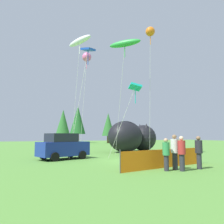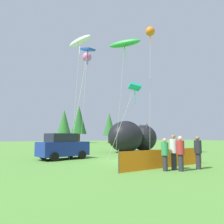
{
  "view_description": "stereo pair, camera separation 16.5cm",
  "coord_description": "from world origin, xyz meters",
  "px_view_note": "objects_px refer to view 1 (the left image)",
  "views": [
    {
      "loc": [
        -7.55,
        -14.32,
        1.85
      ],
      "look_at": [
        0.3,
        4.22,
        4.01
      ],
      "focal_mm": 35.0,
      "sensor_mm": 36.0,
      "label": 1
    },
    {
      "loc": [
        -7.39,
        -14.38,
        1.85
      ],
      "look_at": [
        0.3,
        4.22,
        4.01
      ],
      "focal_mm": 35.0,
      "sensor_mm": 36.0,
      "label": 2
    }
  ],
  "objects_px": {
    "kite_pink_octopus": "(87,57)",
    "parked_car": "(63,146)",
    "kite_teal_diamond": "(135,88)",
    "spectator_in_yellow_shirt": "(166,153)",
    "kite_white_ghost": "(80,41)",
    "kite_green_fish": "(125,44)",
    "spectator_in_grey_shirt": "(182,152)",
    "inflatable_cat": "(132,138)",
    "folding_chair": "(168,153)",
    "kite_blue_box": "(88,52)",
    "spectator_in_blue_shirt": "(175,150)",
    "kite_orange_flower": "(150,32)",
    "spectator_in_white_shirt": "(199,151)"
  },
  "relations": [
    {
      "from": "kite_teal_diamond",
      "to": "kite_pink_octopus",
      "type": "distance_m",
      "value": 8.96
    },
    {
      "from": "kite_green_fish",
      "to": "kite_blue_box",
      "type": "bearing_deg",
      "value": -177.15
    },
    {
      "from": "kite_pink_octopus",
      "to": "kite_green_fish",
      "type": "bearing_deg",
      "value": -67.8
    },
    {
      "from": "spectator_in_yellow_shirt",
      "to": "kite_white_ghost",
      "type": "height_order",
      "value": "kite_white_ghost"
    },
    {
      "from": "folding_chair",
      "to": "spectator_in_white_shirt",
      "type": "relative_size",
      "value": 0.5
    },
    {
      "from": "folding_chair",
      "to": "spectator_in_blue_shirt",
      "type": "relative_size",
      "value": 0.47
    },
    {
      "from": "folding_chair",
      "to": "kite_white_ghost",
      "type": "height_order",
      "value": "kite_white_ghost"
    },
    {
      "from": "inflatable_cat",
      "to": "kite_blue_box",
      "type": "height_order",
      "value": "kite_blue_box"
    },
    {
      "from": "inflatable_cat",
      "to": "spectator_in_blue_shirt",
      "type": "distance_m",
      "value": 12.98
    },
    {
      "from": "kite_teal_diamond",
      "to": "kite_white_ghost",
      "type": "relative_size",
      "value": 0.5
    },
    {
      "from": "spectator_in_blue_shirt",
      "to": "kite_orange_flower",
      "type": "height_order",
      "value": "kite_orange_flower"
    },
    {
      "from": "kite_teal_diamond",
      "to": "kite_blue_box",
      "type": "distance_m",
      "value": 5.04
    },
    {
      "from": "inflatable_cat",
      "to": "spectator_in_grey_shirt",
      "type": "xyz_separation_m",
      "value": [
        -3.9,
        -12.84,
        -0.6
      ]
    },
    {
      "from": "parked_car",
      "to": "folding_chair",
      "type": "distance_m",
      "value": 8.15
    },
    {
      "from": "parked_car",
      "to": "spectator_in_grey_shirt",
      "type": "bearing_deg",
      "value": -79.45
    },
    {
      "from": "spectator_in_grey_shirt",
      "to": "kite_orange_flower",
      "type": "xyz_separation_m",
      "value": [
        3.23,
        7.64,
        10.67
      ]
    },
    {
      "from": "spectator_in_grey_shirt",
      "to": "kite_teal_diamond",
      "type": "bearing_deg",
      "value": 87.43
    },
    {
      "from": "parked_car",
      "to": "kite_teal_diamond",
      "type": "bearing_deg",
      "value": -48.38
    },
    {
      "from": "inflatable_cat",
      "to": "kite_blue_box",
      "type": "relative_size",
      "value": 0.77
    },
    {
      "from": "kite_teal_diamond",
      "to": "kite_white_ghost",
      "type": "height_order",
      "value": "kite_white_ghost"
    },
    {
      "from": "spectator_in_white_shirt",
      "to": "kite_pink_octopus",
      "type": "bearing_deg",
      "value": 102.85
    },
    {
      "from": "spectator_in_blue_shirt",
      "to": "spectator_in_yellow_shirt",
      "type": "bearing_deg",
      "value": -169.04
    },
    {
      "from": "kite_orange_flower",
      "to": "parked_car",
      "type": "bearing_deg",
      "value": 176.47
    },
    {
      "from": "spectator_in_yellow_shirt",
      "to": "kite_orange_flower",
      "type": "bearing_deg",
      "value": 61.51
    },
    {
      "from": "spectator_in_white_shirt",
      "to": "kite_orange_flower",
      "type": "height_order",
      "value": "kite_orange_flower"
    },
    {
      "from": "kite_teal_diamond",
      "to": "parked_car",
      "type": "bearing_deg",
      "value": 151.17
    },
    {
      "from": "kite_green_fish",
      "to": "spectator_in_grey_shirt",
      "type": "bearing_deg",
      "value": -94.07
    },
    {
      "from": "spectator_in_white_shirt",
      "to": "kite_white_ghost",
      "type": "height_order",
      "value": "kite_white_ghost"
    },
    {
      "from": "kite_green_fish",
      "to": "folding_chair",
      "type": "bearing_deg",
      "value": -58.02
    },
    {
      "from": "parked_car",
      "to": "kite_green_fish",
      "type": "xyz_separation_m",
      "value": [
        5.26,
        -0.4,
        9.1
      ]
    },
    {
      "from": "inflatable_cat",
      "to": "folding_chair",
      "type": "bearing_deg",
      "value": -119.49
    },
    {
      "from": "kite_blue_box",
      "to": "spectator_in_grey_shirt",
      "type": "bearing_deg",
      "value": -68.66
    },
    {
      "from": "kite_orange_flower",
      "to": "kite_blue_box",
      "type": "relative_size",
      "value": 1.33
    },
    {
      "from": "folding_chair",
      "to": "spectator_in_yellow_shirt",
      "type": "bearing_deg",
      "value": -90.84
    },
    {
      "from": "kite_green_fish",
      "to": "kite_white_ghost",
      "type": "height_order",
      "value": "kite_white_ghost"
    },
    {
      "from": "kite_pink_octopus",
      "to": "kite_green_fish",
      "type": "height_order",
      "value": "kite_pink_octopus"
    },
    {
      "from": "kite_teal_diamond",
      "to": "kite_orange_flower",
      "type": "xyz_separation_m",
      "value": [
        2.98,
        2.24,
        6.15
      ]
    },
    {
      "from": "inflatable_cat",
      "to": "kite_pink_octopus",
      "type": "bearing_deg",
      "value": 159.97
    },
    {
      "from": "kite_orange_flower",
      "to": "folding_chair",
      "type": "bearing_deg",
      "value": -101.85
    },
    {
      "from": "kite_orange_flower",
      "to": "kite_green_fish",
      "type": "height_order",
      "value": "kite_orange_flower"
    },
    {
      "from": "spectator_in_grey_shirt",
      "to": "spectator_in_white_shirt",
      "type": "bearing_deg",
      "value": 7.92
    },
    {
      "from": "spectator_in_white_shirt",
      "to": "kite_green_fish",
      "type": "bearing_deg",
      "value": 96.12
    },
    {
      "from": "kite_blue_box",
      "to": "kite_orange_flower",
      "type": "bearing_deg",
      "value": 0.74
    },
    {
      "from": "folding_chair",
      "to": "kite_blue_box",
      "type": "distance_m",
      "value": 10.38
    },
    {
      "from": "spectator_in_yellow_shirt",
      "to": "kite_pink_octopus",
      "type": "bearing_deg",
      "value": 93.66
    },
    {
      "from": "parked_car",
      "to": "spectator_in_grey_shirt",
      "type": "height_order",
      "value": "parked_car"
    },
    {
      "from": "folding_chair",
      "to": "inflatable_cat",
      "type": "xyz_separation_m",
      "value": [
        1.33,
        8.34,
        1.08
      ]
    },
    {
      "from": "kite_white_ghost",
      "to": "spectator_in_blue_shirt",
      "type": "bearing_deg",
      "value": -75.4
    },
    {
      "from": "kite_pink_octopus",
      "to": "parked_car",
      "type": "bearing_deg",
      "value": -124.33
    },
    {
      "from": "kite_orange_flower",
      "to": "kite_teal_diamond",
      "type": "bearing_deg",
      "value": -143.13
    }
  ]
}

